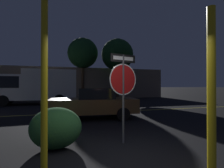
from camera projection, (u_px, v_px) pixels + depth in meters
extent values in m
cube|color=gold|center=(82.00, 113.00, 10.04)|extent=(36.83, 0.12, 0.01)
cylinder|color=#4C4C51|center=(123.00, 99.00, 4.81)|extent=(0.06, 0.06, 2.43)
cylinder|color=white|center=(123.00, 79.00, 4.81)|extent=(0.84, 0.22, 0.87)
cylinder|color=#B71414|center=(123.00, 79.00, 4.81)|extent=(0.78, 0.21, 0.80)
cube|color=black|center=(123.00, 58.00, 4.82)|extent=(0.78, 0.21, 0.22)
cube|color=white|center=(123.00, 58.00, 4.82)|extent=(0.64, 0.19, 0.10)
cylinder|color=yellow|center=(44.00, 78.00, 3.11)|extent=(0.12, 0.12, 3.43)
cylinder|color=yellow|center=(211.00, 90.00, 3.15)|extent=(0.15, 0.15, 3.02)
ellipsoid|color=#285B2D|center=(56.00, 128.00, 4.38)|extent=(1.27, 1.02, 1.03)
cube|color=brown|center=(93.00, 105.00, 8.36)|extent=(4.20, 2.08, 0.66)
cube|color=black|center=(96.00, 93.00, 8.39)|extent=(1.75, 1.62, 0.49)
cylinder|color=black|center=(65.00, 116.00, 7.29)|extent=(0.62, 0.25, 0.60)
cylinder|color=black|center=(67.00, 110.00, 8.92)|extent=(0.62, 0.25, 0.60)
cylinder|color=black|center=(123.00, 114.00, 7.79)|extent=(0.62, 0.25, 0.60)
cylinder|color=black|center=(115.00, 109.00, 9.42)|extent=(0.62, 0.25, 0.60)
sphere|color=#F4EFCC|center=(46.00, 107.00, 7.43)|extent=(0.14, 0.14, 0.14)
sphere|color=#F4EFCC|center=(50.00, 104.00, 8.48)|extent=(0.14, 0.14, 0.14)
cube|color=silver|center=(5.00, 87.00, 14.04)|extent=(2.66, 2.10, 2.06)
cube|color=black|center=(5.00, 82.00, 14.04)|extent=(2.41, 2.13, 0.91)
cube|color=silver|center=(50.00, 85.00, 15.13)|extent=(4.30, 2.29, 2.53)
cylinder|color=black|center=(3.00, 101.00, 13.09)|extent=(0.85, 0.31, 0.84)
cylinder|color=black|center=(9.00, 99.00, 15.02)|extent=(0.85, 0.31, 0.84)
cylinder|color=black|center=(59.00, 100.00, 14.39)|extent=(0.85, 0.31, 0.84)
cylinder|color=black|center=(59.00, 98.00, 16.32)|extent=(0.85, 0.31, 0.84)
cylinder|color=#422D1E|center=(117.00, 83.00, 20.24)|extent=(0.32, 0.32, 3.82)
sphere|color=#143819|center=(117.00, 55.00, 20.27)|extent=(3.70, 3.70, 3.70)
cylinder|color=#422D1E|center=(83.00, 81.00, 20.50)|extent=(0.32, 0.32, 4.11)
sphere|color=#143819|center=(83.00, 53.00, 20.53)|extent=(3.55, 3.55, 3.55)
cube|color=#6B5B4C|center=(54.00, 83.00, 22.06)|extent=(27.76, 4.96, 3.71)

